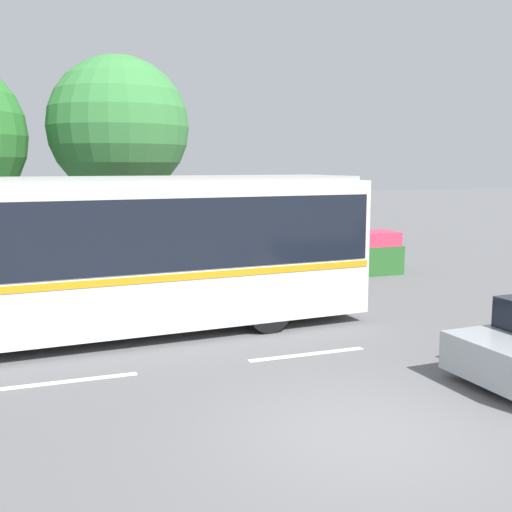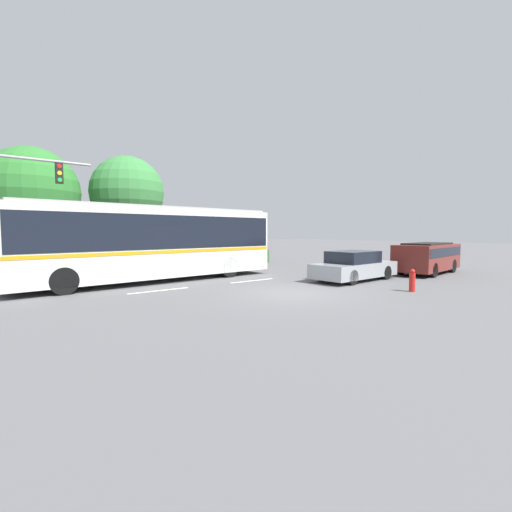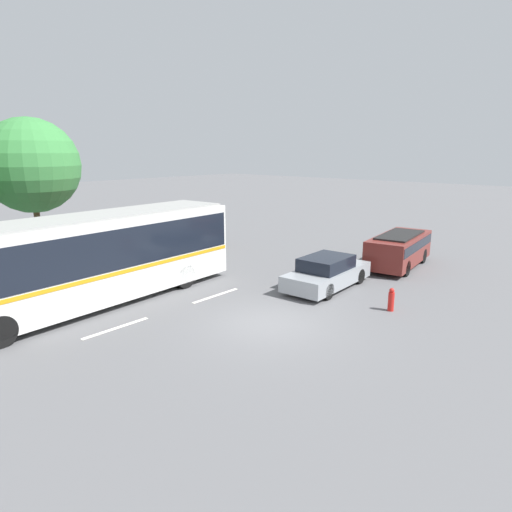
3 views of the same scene
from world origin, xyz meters
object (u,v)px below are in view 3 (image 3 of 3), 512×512
at_px(suv_left_lane, 399,248).
at_px(fire_hydrant, 391,300).
at_px(street_tree_centre, 31,166).
at_px(sedan_foreground, 327,273).
at_px(city_bus, 94,254).

height_order(suv_left_lane, fire_hydrant, suv_left_lane).
distance_m(suv_left_lane, fire_hydrant, 6.67).
bearing_deg(suv_left_lane, street_tree_centre, 119.29).
relative_size(sedan_foreground, fire_hydrant, 5.35).
bearing_deg(street_tree_centre, suv_left_lane, -53.68).
bearing_deg(city_bus, sedan_foreground, 140.48).
xyz_separation_m(sedan_foreground, street_tree_centre, (-5.74, 14.26, 4.26)).
height_order(sedan_foreground, fire_hydrant, sedan_foreground).
bearing_deg(city_bus, suv_left_lane, 150.62).
distance_m(suv_left_lane, street_tree_centre, 19.09).
xyz_separation_m(suv_left_lane, street_tree_centre, (-11.07, 15.05, 3.94)).
bearing_deg(fire_hydrant, suv_left_lane, 21.86).
xyz_separation_m(suv_left_lane, fire_hydrant, (-6.17, -2.48, -0.56)).
distance_m(city_bus, sedan_foreground, 9.31).
distance_m(city_bus, suv_left_lane, 14.25).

